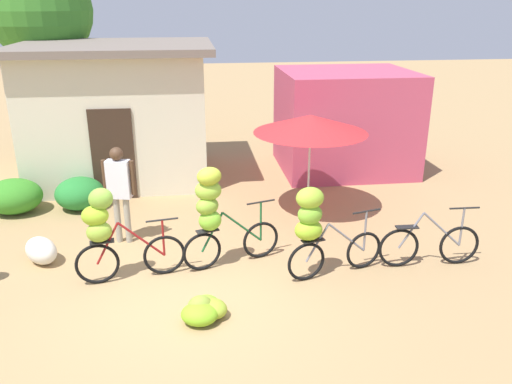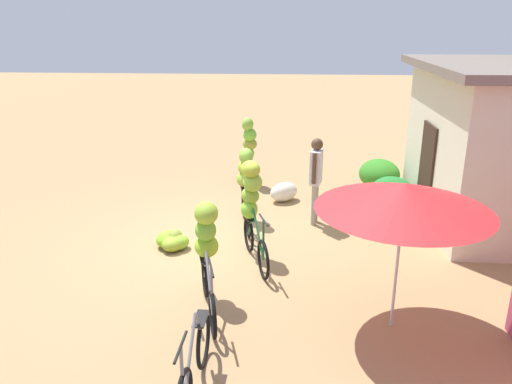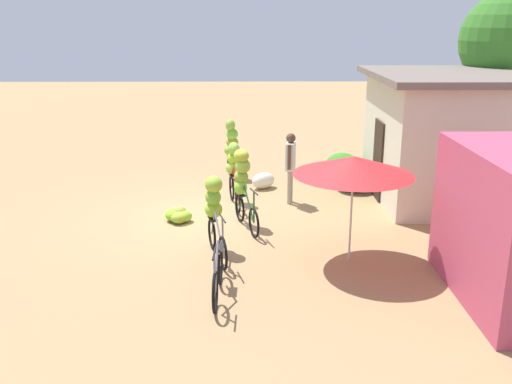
{
  "view_description": "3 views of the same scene",
  "coord_description": "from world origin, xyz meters",
  "px_view_note": "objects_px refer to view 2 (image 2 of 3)",
  "views": [
    {
      "loc": [
        0.17,
        -6.84,
        4.14
      ],
      "look_at": [
        1.16,
        0.76,
        1.3
      ],
      "focal_mm": 36.49,
      "sensor_mm": 36.0,
      "label": 1
    },
    {
      "loc": [
        8.5,
        1.37,
        3.99
      ],
      "look_at": [
        0.12,
        0.84,
        1.07
      ],
      "focal_mm": 35.23,
      "sensor_mm": 36.0,
      "label": 2
    },
    {
      "loc": [
        12.63,
        0.93,
        4.46
      ],
      "look_at": [
        1.13,
        1.08,
        0.96
      ],
      "focal_mm": 40.19,
      "sensor_mm": 36.0,
      "label": 3
    }
  ],
  "objects_px": {
    "market_umbrella": "(404,197)",
    "bicycle_leftmost": "(249,146)",
    "bicycle_center_loaded": "(252,202)",
    "produce_sack": "(284,192)",
    "bicycle_near_pile": "(246,181)",
    "bicycle_rightmost": "(194,366)",
    "bicycle_by_shop": "(207,245)",
    "person_vendor": "(316,172)",
    "banana_pile_on_ground": "(173,241)"
  },
  "relations": [
    {
      "from": "market_umbrella",
      "to": "bicycle_rightmost",
      "type": "bearing_deg",
      "value": -58.72
    },
    {
      "from": "bicycle_rightmost",
      "to": "banana_pile_on_ground",
      "type": "xyz_separation_m",
      "value": [
        -3.72,
        -1.08,
        -0.23
      ]
    },
    {
      "from": "bicycle_leftmost",
      "to": "bicycle_center_loaded",
      "type": "xyz_separation_m",
      "value": [
        4.16,
        0.38,
        0.05
      ]
    },
    {
      "from": "market_umbrella",
      "to": "bicycle_by_shop",
      "type": "distance_m",
      "value": 2.81
    },
    {
      "from": "market_umbrella",
      "to": "bicycle_by_shop",
      "type": "height_order",
      "value": "market_umbrella"
    },
    {
      "from": "bicycle_center_loaded",
      "to": "bicycle_rightmost",
      "type": "relative_size",
      "value": 1.01
    },
    {
      "from": "bicycle_near_pile",
      "to": "banana_pile_on_ground",
      "type": "height_order",
      "value": "bicycle_near_pile"
    },
    {
      "from": "bicycle_rightmost",
      "to": "banana_pile_on_ground",
      "type": "relative_size",
      "value": 2.29
    },
    {
      "from": "bicycle_center_loaded",
      "to": "bicycle_by_shop",
      "type": "bearing_deg",
      "value": -19.58
    },
    {
      "from": "bicycle_near_pile",
      "to": "bicycle_rightmost",
      "type": "height_order",
      "value": "bicycle_near_pile"
    },
    {
      "from": "bicycle_rightmost",
      "to": "produce_sack",
      "type": "bearing_deg",
      "value": 171.82
    },
    {
      "from": "bicycle_near_pile",
      "to": "person_vendor",
      "type": "xyz_separation_m",
      "value": [
        0.02,
        1.41,
        0.21
      ]
    },
    {
      "from": "bicycle_by_shop",
      "to": "bicycle_rightmost",
      "type": "distance_m",
      "value": 2.03
    },
    {
      "from": "market_umbrella",
      "to": "bicycle_near_pile",
      "type": "height_order",
      "value": "market_umbrella"
    },
    {
      "from": "bicycle_leftmost",
      "to": "person_vendor",
      "type": "bearing_deg",
      "value": 31.13
    },
    {
      "from": "bicycle_center_loaded",
      "to": "produce_sack",
      "type": "distance_m",
      "value": 3.04
    },
    {
      "from": "bicycle_rightmost",
      "to": "bicycle_by_shop",
      "type": "bearing_deg",
      "value": -175.53
    },
    {
      "from": "produce_sack",
      "to": "person_vendor",
      "type": "xyz_separation_m",
      "value": [
        1.28,
        0.64,
        0.88
      ]
    },
    {
      "from": "banana_pile_on_ground",
      "to": "bicycle_near_pile",
      "type": "bearing_deg",
      "value": 138.25
    },
    {
      "from": "produce_sack",
      "to": "market_umbrella",
      "type": "bearing_deg",
      "value": 17.38
    },
    {
      "from": "market_umbrella",
      "to": "bicycle_leftmost",
      "type": "height_order",
      "value": "market_umbrella"
    },
    {
      "from": "bicycle_by_shop",
      "to": "bicycle_rightmost",
      "type": "bearing_deg",
      "value": 4.47
    },
    {
      "from": "bicycle_rightmost",
      "to": "produce_sack",
      "type": "distance_m",
      "value": 6.42
    },
    {
      "from": "bicycle_leftmost",
      "to": "person_vendor",
      "type": "xyz_separation_m",
      "value": [
        2.56,
        1.55,
        0.12
      ]
    },
    {
      "from": "market_umbrella",
      "to": "bicycle_leftmost",
      "type": "relative_size",
      "value": 1.31
    },
    {
      "from": "produce_sack",
      "to": "banana_pile_on_ground",
      "type": "bearing_deg",
      "value": -37.14
    },
    {
      "from": "produce_sack",
      "to": "bicycle_center_loaded",
      "type": "bearing_deg",
      "value": -10.35
    },
    {
      "from": "bicycle_rightmost",
      "to": "person_vendor",
      "type": "bearing_deg",
      "value": 163.0
    },
    {
      "from": "bicycle_near_pile",
      "to": "banana_pile_on_ground",
      "type": "distance_m",
      "value": 1.98
    },
    {
      "from": "bicycle_near_pile",
      "to": "bicycle_center_loaded",
      "type": "bearing_deg",
      "value": 8.61
    },
    {
      "from": "person_vendor",
      "to": "bicycle_center_loaded",
      "type": "bearing_deg",
      "value": -36.01
    },
    {
      "from": "bicycle_near_pile",
      "to": "bicycle_by_shop",
      "type": "height_order",
      "value": "bicycle_near_pile"
    },
    {
      "from": "bicycle_leftmost",
      "to": "bicycle_by_shop",
      "type": "xyz_separation_m",
      "value": [
        5.68,
        -0.16,
        -0.06
      ]
    },
    {
      "from": "bicycle_by_shop",
      "to": "banana_pile_on_ground",
      "type": "distance_m",
      "value": 2.14
    },
    {
      "from": "market_umbrella",
      "to": "bicycle_center_loaded",
      "type": "bearing_deg",
      "value": -134.2
    },
    {
      "from": "bicycle_leftmost",
      "to": "bicycle_by_shop",
      "type": "distance_m",
      "value": 5.68
    },
    {
      "from": "banana_pile_on_ground",
      "to": "bicycle_rightmost",
      "type": "bearing_deg",
      "value": 16.17
    },
    {
      "from": "banana_pile_on_ground",
      "to": "market_umbrella",
      "type": "bearing_deg",
      "value": 57.51
    },
    {
      "from": "bicycle_rightmost",
      "to": "banana_pile_on_ground",
      "type": "distance_m",
      "value": 3.88
    },
    {
      "from": "market_umbrella",
      "to": "produce_sack",
      "type": "height_order",
      "value": "market_umbrella"
    },
    {
      "from": "bicycle_center_loaded",
      "to": "produce_sack",
      "type": "bearing_deg",
      "value": 169.65
    },
    {
      "from": "bicycle_center_loaded",
      "to": "market_umbrella",
      "type": "bearing_deg",
      "value": 45.8
    },
    {
      "from": "bicycle_by_shop",
      "to": "bicycle_rightmost",
      "type": "height_order",
      "value": "bicycle_by_shop"
    },
    {
      "from": "bicycle_by_shop",
      "to": "bicycle_rightmost",
      "type": "relative_size",
      "value": 0.96
    },
    {
      "from": "bicycle_leftmost",
      "to": "banana_pile_on_ground",
      "type": "height_order",
      "value": "bicycle_leftmost"
    },
    {
      "from": "bicycle_leftmost",
      "to": "produce_sack",
      "type": "xyz_separation_m",
      "value": [
        1.28,
        0.91,
        -0.75
      ]
    },
    {
      "from": "banana_pile_on_ground",
      "to": "produce_sack",
      "type": "height_order",
      "value": "produce_sack"
    },
    {
      "from": "bicycle_near_pile",
      "to": "person_vendor",
      "type": "distance_m",
      "value": 1.43
    },
    {
      "from": "bicycle_center_loaded",
      "to": "bicycle_by_shop",
      "type": "height_order",
      "value": "bicycle_center_loaded"
    },
    {
      "from": "bicycle_leftmost",
      "to": "person_vendor",
      "type": "distance_m",
      "value": 2.99
    }
  ]
}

